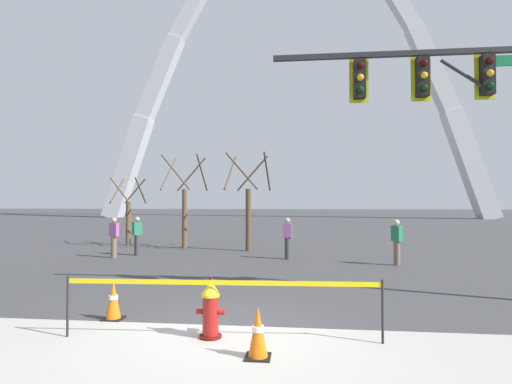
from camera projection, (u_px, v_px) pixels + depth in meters
ground_plane at (228, 331)px, 6.95m from camera, size 240.00×240.00×0.00m
fire_hydrant at (211, 309)px, 6.59m from camera, size 0.46×0.48×0.99m
caution_tape_barrier at (221, 298)px, 6.47m from camera, size 5.09×0.27×1.00m
traffic_cone_by_hydrant at (113, 300)px, 7.62m from camera, size 0.36×0.36×0.73m
traffic_cone_mid_sidewalk at (258, 333)px, 5.73m from camera, size 0.36×0.36×0.73m
traffic_signal_gantry at (472, 110)px, 9.10m from camera, size 6.42×0.44×6.00m
monument_arch at (291, 78)px, 56.33m from camera, size 54.02×2.38×43.79m
tree_far_left at (128, 215)px, 20.71m from camera, size 1.60×1.61×3.44m
tree_left_mid at (184, 207)px, 19.44m from camera, size 2.04×2.05×4.43m
tree_center_left at (248, 208)px, 18.35m from camera, size 2.02×2.04×4.40m
pedestrian_walking_left at (397, 242)px, 14.15m from camera, size 0.37×0.39×1.59m
pedestrian_standing_center at (114, 237)px, 16.07m from camera, size 0.38×0.27×1.59m
pedestrian_walking_right at (137, 236)px, 16.80m from camera, size 0.38×0.38×1.59m
pedestrian_near_trees at (288, 238)px, 15.67m from camera, size 0.36×0.23×1.59m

